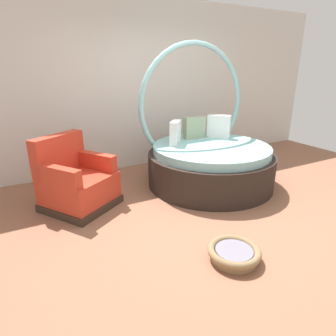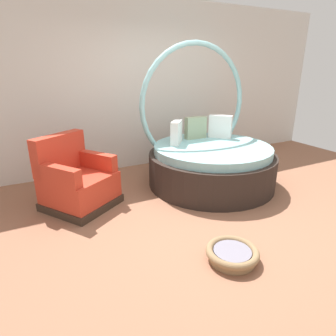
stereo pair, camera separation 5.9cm
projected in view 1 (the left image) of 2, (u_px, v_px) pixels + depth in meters
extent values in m
cube|color=#936047|center=(213.00, 213.00, 3.67)|extent=(8.00, 8.00, 0.02)
cube|color=silver|center=(140.00, 86.00, 5.08)|extent=(8.00, 0.12, 2.86)
cylinder|color=#2D231E|center=(210.00, 168.00, 4.50)|extent=(1.94, 1.94, 0.51)
cylinder|color=#8CC6CC|center=(211.00, 149.00, 4.40)|extent=(1.79, 1.79, 0.12)
torus|color=#8CC6CC|center=(193.00, 105.00, 4.64)|extent=(1.92, 0.08, 1.92)
cube|color=white|center=(219.00, 126.00, 4.80)|extent=(0.34, 0.36, 0.38)
cube|color=#93A37F|center=(194.00, 128.00, 4.76)|extent=(0.36, 0.13, 0.36)
cube|color=white|center=(175.00, 132.00, 4.43)|extent=(0.32, 0.35, 0.35)
cube|color=#38281E|center=(81.00, 203.00, 3.81)|extent=(1.11, 1.11, 0.10)
cube|color=red|center=(80.00, 188.00, 3.74)|extent=(1.05, 1.05, 0.34)
cube|color=red|center=(59.00, 154.00, 3.74)|extent=(0.72, 0.55, 0.50)
cube|color=red|center=(57.00, 176.00, 3.38)|extent=(0.48, 0.64, 0.22)
cube|color=red|center=(94.00, 161.00, 3.91)|extent=(0.48, 0.64, 0.22)
cylinder|color=#8E704C|center=(234.00, 257.00, 2.77)|extent=(0.44, 0.44, 0.06)
torus|color=#8E704C|center=(234.00, 251.00, 2.75)|extent=(0.51, 0.51, 0.07)
cylinder|color=gray|center=(234.00, 252.00, 2.75)|extent=(0.36, 0.36, 0.05)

